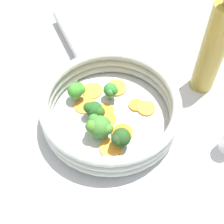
{
  "coord_description": "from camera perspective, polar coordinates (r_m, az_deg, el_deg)",
  "views": [
    {
      "loc": [
        0.38,
        -0.0,
        0.54
      ],
      "look_at": [
        0.0,
        0.0,
        0.03
      ],
      "focal_mm": 50.0,
      "sensor_mm": 36.0,
      "label": 1
    }
  ],
  "objects": [
    {
      "name": "carrot_slice_4",
      "position": [
        0.66,
        4.71,
        1.26
      ],
      "size": [
        0.04,
        0.04,
        0.01
      ],
      "primitive_type": "cylinder",
      "rotation": [
        0.0,
        0.0,
        5.28
      ],
      "color": "orange",
      "rests_on": "skillet"
    },
    {
      "name": "broccoli_floret_1",
      "position": [
        0.63,
        -3.0,
        0.2
      ],
      "size": [
        0.03,
        0.04,
        0.04
      ],
      "color": "#6B9050",
      "rests_on": "skillet"
    },
    {
      "name": "skillet_rivet_right",
      "position": [
        0.71,
        -6.36,
        5.82
      ],
      "size": [
        0.01,
        0.01,
        0.01
      ],
      "primitive_type": "sphere",
      "color": "#B1B2BB",
      "rests_on": "skillet"
    },
    {
      "name": "carrot_slice_5",
      "position": [
        0.69,
        1.02,
        4.43
      ],
      "size": [
        0.06,
        0.06,
        0.01
      ],
      "primitive_type": "cylinder",
      "rotation": [
        0.0,
        0.0,
        5.87
      ],
      "color": "#F99D2F",
      "rests_on": "skillet"
    },
    {
      "name": "carrot_slice_7",
      "position": [
        0.64,
        -0.86,
        -1.35
      ],
      "size": [
        0.05,
        0.05,
        0.0
      ],
      "primitive_type": "cylinder",
      "rotation": [
        0.0,
        0.0,
        2.97
      ],
      "color": "orange",
      "rests_on": "skillet"
    },
    {
      "name": "carrot_slice_6",
      "position": [
        0.63,
        -1.17,
        -2.83
      ],
      "size": [
        0.04,
        0.04,
        0.0
      ],
      "primitive_type": "cylinder",
      "rotation": [
        0.0,
        0.0,
        1.3
      ],
      "color": "orange",
      "rests_on": "skillet"
    },
    {
      "name": "skillet_rim_wall",
      "position": [
        0.62,
        -0.0,
        0.77
      ],
      "size": [
        0.28,
        0.28,
        0.06
      ],
      "color": "#ADB6B0",
      "rests_on": "skillet"
    },
    {
      "name": "skillet_rivet_left",
      "position": [
        0.72,
        -1.45,
        7.4
      ],
      "size": [
        0.01,
        0.01,
        0.01
      ],
      "primitive_type": "sphere",
      "color": "#B3B9B4",
      "rests_on": "skillet"
    },
    {
      "name": "broccoli_floret_4",
      "position": [
        0.65,
        0.04,
        3.93
      ],
      "size": [
        0.03,
        0.03,
        0.04
      ],
      "color": "#7CA966",
      "rests_on": "skillet"
    },
    {
      "name": "broccoli_floret_0",
      "position": [
        0.66,
        -6.25,
        4.0
      ],
      "size": [
        0.04,
        0.04,
        0.05
      ],
      "color": "#6C945E",
      "rests_on": "skillet"
    },
    {
      "name": "skillet",
      "position": [
        0.65,
        -0.0,
        -1.13
      ],
      "size": [
        0.26,
        0.26,
        0.01
      ],
      "primitive_type": "cylinder",
      "color": "#B2B5B7",
      "rests_on": "ground_plane"
    },
    {
      "name": "broccoli_floret_2",
      "position": [
        0.59,
        -2.08,
        -2.63
      ],
      "size": [
        0.04,
        0.05,
        0.05
      ],
      "color": "#629551",
      "rests_on": "skillet"
    },
    {
      "name": "carrot_slice_8",
      "position": [
        0.69,
        -3.33,
        3.91
      ],
      "size": [
        0.06,
        0.06,
        0.0
      ],
      "primitive_type": "cylinder",
      "rotation": [
        0.0,
        0.0,
        2.08
      ],
      "color": "orange",
      "rests_on": "skillet"
    },
    {
      "name": "carrot_slice_9",
      "position": [
        0.6,
        0.0,
        -6.6
      ],
      "size": [
        0.05,
        0.05,
        0.0
      ],
      "primitive_type": "cylinder",
      "rotation": [
        0.0,
        0.0,
        1.84
      ],
      "color": "orange",
      "rests_on": "skillet"
    },
    {
      "name": "oil_bottle",
      "position": [
        0.67,
        18.32,
        11.09
      ],
      "size": [
        0.05,
        0.05,
        0.27
      ],
      "color": "olive",
      "rests_on": "ground_plane"
    },
    {
      "name": "carrot_slice_0",
      "position": [
        0.67,
        -4.69,
        1.28
      ],
      "size": [
        0.06,
        0.06,
        0.0
      ],
      "primitive_type": "cylinder",
      "rotation": [
        0.0,
        0.0,
        2.92
      ],
      "color": "orange",
      "rests_on": "skillet"
    },
    {
      "name": "skillet_handle",
      "position": [
        0.8,
        -7.25,
        12.99
      ],
      "size": [
        0.22,
        0.11,
        0.02
      ],
      "primitive_type": "cylinder",
      "rotation": [
        1.57,
        0.0,
        5.12
      ],
      "color": "#999B9E",
      "rests_on": "skillet"
    },
    {
      "name": "carrot_slice_2",
      "position": [
        0.66,
        6.55,
        0.69
      ],
      "size": [
        0.04,
        0.04,
        0.01
      ],
      "primitive_type": "cylinder",
      "rotation": [
        0.0,
        0.0,
        0.04
      ],
      "color": "orange",
      "rests_on": "skillet"
    },
    {
      "name": "broccoli_floret_3",
      "position": [
        0.58,
        1.84,
        -4.82
      ],
      "size": [
        0.04,
        0.04,
        0.05
      ],
      "color": "#7BA650",
      "rests_on": "skillet"
    },
    {
      "name": "ground_plane",
      "position": [
        0.66,
        -0.0,
        -1.47
      ],
      "size": [
        4.0,
        4.0,
        0.0
      ],
      "primitive_type": "plane",
      "color": "#B3B9C1"
    },
    {
      "name": "carrot_slice_3",
      "position": [
        0.65,
        -0.88,
        0.32
      ],
      "size": [
        0.05,
        0.05,
        0.0
      ],
      "primitive_type": "cylinder",
      "rotation": [
        0.0,
        0.0,
        4.23
      ],
      "color": "orange",
      "rests_on": "skillet"
    },
    {
      "name": "carrot_slice_1",
      "position": [
        0.62,
        2.15,
        -3.92
      ],
      "size": [
        0.05,
        0.05,
        0.01
      ],
      "primitive_type": "cylinder",
      "rotation": [
        0.0,
        0.0,
        4.44
      ],
      "color": "orange",
      "rests_on": "skillet"
    }
  ]
}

